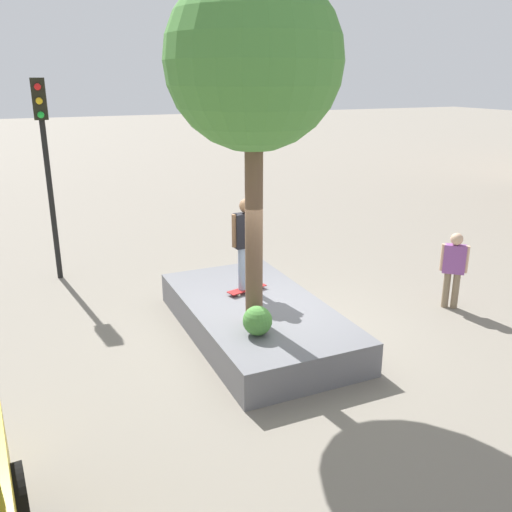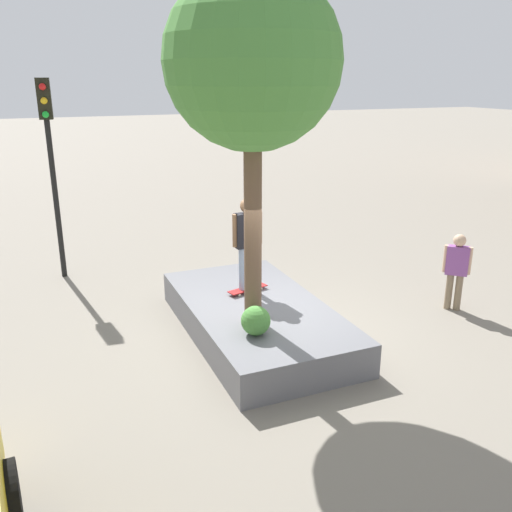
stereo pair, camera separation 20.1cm
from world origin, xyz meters
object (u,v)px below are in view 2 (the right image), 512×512
at_px(skateboard, 248,289).
at_px(traffic_light_corner, 50,145).
at_px(plaza_tree, 253,63).
at_px(skateboarder, 247,238).
at_px(bystander_watching, 457,267).
at_px(planter_ledge, 256,319).

height_order(skateboard, traffic_light_corner, traffic_light_corner).
xyz_separation_m(plaza_tree, skateboarder, (1.28, -0.42, -2.97)).
distance_m(plaza_tree, traffic_light_corner, 6.01).
bearing_deg(skateboard, bystander_watching, -105.57).
bearing_deg(bystander_watching, plaza_tree, 92.26).
xyz_separation_m(skateboarder, bystander_watching, (-1.10, -3.96, -0.74)).
bearing_deg(skateboarder, bystander_watching, -105.57).
relative_size(plaza_tree, bystander_watching, 3.45).
relative_size(traffic_light_corner, bystander_watching, 2.84).
distance_m(plaza_tree, skateboard, 4.20).
height_order(planter_ledge, plaza_tree, plaza_tree).
xyz_separation_m(planter_ledge, plaza_tree, (-0.68, 0.34, 4.32)).
distance_m(skateboarder, traffic_light_corner, 5.13).
relative_size(planter_ledge, plaza_tree, 0.82).
distance_m(planter_ledge, skateboard, 0.69).
bearing_deg(skateboarder, planter_ledge, 172.44).
relative_size(plaza_tree, skateboarder, 3.12).
xyz_separation_m(plaza_tree, traffic_light_corner, (5.16, 2.63, -1.59)).
height_order(plaza_tree, bystander_watching, plaza_tree).
distance_m(traffic_light_corner, bystander_watching, 8.86).
bearing_deg(skateboarder, plaza_tree, 161.89).
bearing_deg(bystander_watching, traffic_light_corner, 54.54).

